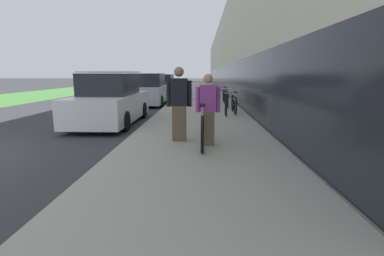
% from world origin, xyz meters
% --- Properties ---
extents(sidewalk_slab, '(3.57, 70.00, 0.15)m').
position_xyz_m(sidewalk_slab, '(5.74, 21.00, 0.07)').
color(sidewalk_slab, gray).
rests_on(sidewalk_slab, ground).
extents(storefront_facade, '(10.01, 70.00, 7.11)m').
position_xyz_m(storefront_facade, '(12.56, 29.00, 3.55)').
color(storefront_facade, beige).
rests_on(storefront_facade, ground).
extents(lawn_strip, '(6.35, 70.00, 0.03)m').
position_xyz_m(lawn_strip, '(-7.53, 25.00, 0.01)').
color(lawn_strip, '#3D7533').
rests_on(lawn_strip, ground).
extents(tandem_bicycle, '(0.52, 2.74, 0.94)m').
position_xyz_m(tandem_bicycle, '(5.78, 1.94, 0.54)').
color(tandem_bicycle, black).
rests_on(tandem_bicycle, sidewalk_slab).
extents(person_rider, '(0.52, 0.20, 1.54)m').
position_xyz_m(person_rider, '(5.90, 1.59, 0.92)').
color(person_rider, brown).
rests_on(person_rider, sidewalk_slab).
extents(person_bystander, '(0.57, 0.22, 1.69)m').
position_xyz_m(person_bystander, '(5.25, 2.02, 1.00)').
color(person_bystander, brown).
rests_on(person_bystander, sidewalk_slab).
extents(bike_rack_hoop, '(0.05, 0.60, 0.84)m').
position_xyz_m(bike_rack_hoop, '(6.65, 6.20, 0.66)').
color(bike_rack_hoop, black).
rests_on(bike_rack_hoop, sidewalk_slab).
extents(cruiser_bike_nearest, '(0.52, 1.76, 0.88)m').
position_xyz_m(cruiser_bike_nearest, '(7.03, 7.04, 0.52)').
color(cruiser_bike_nearest, black).
rests_on(cruiser_bike_nearest, sidewalk_slab).
extents(cruiser_bike_middle, '(0.52, 1.67, 0.85)m').
position_xyz_m(cruiser_bike_middle, '(6.90, 9.15, 0.51)').
color(cruiser_bike_middle, black).
rests_on(cruiser_bike_middle, sidewalk_slab).
extents(cruiser_bike_farthest, '(0.52, 1.77, 0.89)m').
position_xyz_m(cruiser_bike_farthest, '(6.94, 11.27, 0.53)').
color(cruiser_bike_farthest, black).
rests_on(cruiser_bike_farthest, sidewalk_slab).
extents(parked_sedan_curbside, '(1.86, 4.56, 1.76)m').
position_xyz_m(parked_sedan_curbside, '(2.68, 5.24, 0.76)').
color(parked_sedan_curbside, white).
rests_on(parked_sedan_curbside, ground).
extents(vintage_roadster_curbside, '(1.94, 4.38, 1.70)m').
position_xyz_m(vintage_roadster_curbside, '(2.80, 11.66, 0.76)').
color(vintage_roadster_curbside, silver).
rests_on(vintage_roadster_curbside, ground).
extents(parked_sedan_far, '(1.77, 4.70, 1.64)m').
position_xyz_m(parked_sedan_far, '(2.78, 18.06, 0.74)').
color(parked_sedan_far, navy).
rests_on(parked_sedan_far, ground).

